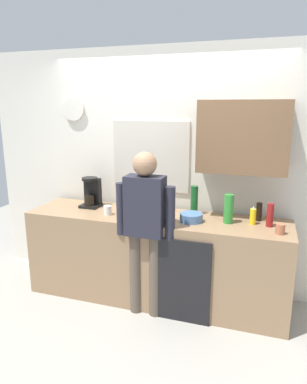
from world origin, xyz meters
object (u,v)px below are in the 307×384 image
(bottle_dark_sauce, at_px, (259,212))
(mixing_bowl, at_px, (191,217))
(person_at_sink, at_px, (145,222))
(coffee_maker, at_px, (92,193))
(bottle_red_vinegar, at_px, (270,215))
(bottle_clear_soda, at_px, (229,209))
(cup_terracotta_mug, at_px, (280,229))
(bottle_green_wine, at_px, (194,200))
(cup_blue_mug, at_px, (163,214))
(cup_white_mug, at_px, (108,210))
(dish_soap, at_px, (253,216))

(bottle_dark_sauce, xyz_separation_m, mixing_bowl, (-0.62, -0.22, -0.05))
(bottle_dark_sauce, bearing_deg, person_at_sink, -154.48)
(coffee_maker, bearing_deg, bottle_red_vinegar, -2.72)
(bottle_clear_soda, bearing_deg, cup_terracotta_mug, -18.73)
(bottle_green_wine, height_order, mixing_bowl, bottle_green_wine)
(bottle_red_vinegar, relative_size, bottle_dark_sauce, 1.22)
(cup_blue_mug, xyz_separation_m, cup_white_mug, (-0.58, -0.04, -0.00))
(bottle_red_vinegar, relative_size, person_at_sink, 0.14)
(cup_white_mug, bearing_deg, coffee_maker, 142.56)
(dish_soap, distance_m, person_at_sink, 1.01)
(cup_white_mug, xyz_separation_m, person_at_sink, (0.48, -0.19, -0.01))
(bottle_clear_soda, distance_m, bottle_green_wine, 0.40)
(cup_blue_mug, height_order, dish_soap, dish_soap)
(bottle_red_vinegar, bearing_deg, bottle_clear_soda, -177.30)
(bottle_red_vinegar, height_order, dish_soap, bottle_red_vinegar)
(coffee_maker, bearing_deg, bottle_dark_sauce, 1.69)
(dish_soap, bearing_deg, person_at_sink, -159.69)
(bottle_clear_soda, relative_size, dish_soap, 1.56)
(person_at_sink, bearing_deg, dish_soap, 11.11)
(bottle_green_wine, relative_size, mixing_bowl, 1.36)
(cup_terracotta_mug, relative_size, mixing_bowl, 0.42)
(coffee_maker, height_order, dish_soap, coffee_maker)
(bottle_dark_sauce, distance_m, cup_white_mug, 1.50)
(cup_terracotta_mug, height_order, person_at_sink, person_at_sink)
(cup_blue_mug, bearing_deg, cup_terracotta_mug, -3.95)
(bottle_red_vinegar, height_order, cup_terracotta_mug, bottle_red_vinegar)
(cup_blue_mug, bearing_deg, coffee_maker, 167.82)
(bottle_clear_soda, bearing_deg, coffee_maker, 175.92)
(bottle_clear_soda, xyz_separation_m, person_at_sink, (-0.72, -0.32, -0.10))
(bottle_clear_soda, distance_m, cup_terracotta_mug, 0.50)
(bottle_dark_sauce, distance_m, cup_terracotta_mug, 0.37)
(bottle_dark_sauce, height_order, cup_terracotta_mug, bottle_dark_sauce)
(bottle_dark_sauce, height_order, dish_soap, same)
(bottle_dark_sauce, height_order, cup_blue_mug, bottle_dark_sauce)
(bottle_dark_sauce, xyz_separation_m, person_at_sink, (-1.00, -0.48, -0.05))
(mixing_bowl, bearing_deg, person_at_sink, -146.40)
(coffee_maker, relative_size, mixing_bowl, 1.50)
(cup_blue_mug, bearing_deg, dish_soap, 7.78)
(coffee_maker, bearing_deg, cup_white_mug, -37.44)
(coffee_maker, xyz_separation_m, bottle_red_vinegar, (1.88, -0.09, -0.04))
(person_at_sink, bearing_deg, bottle_green_wine, 44.08)
(bottle_dark_sauce, distance_m, person_at_sink, 1.11)
(person_at_sink, bearing_deg, cup_white_mug, 148.58)
(bottle_clear_soda, bearing_deg, cup_blue_mug, -172.47)
(cup_terracotta_mug, bearing_deg, person_at_sink, -172.34)
(cup_terracotta_mug, distance_m, person_at_sink, 1.20)
(cup_blue_mug, bearing_deg, bottle_dark_sauce, 15.07)
(cup_blue_mug, height_order, person_at_sink, person_at_sink)
(coffee_maker, distance_m, cup_terracotta_mug, 1.99)
(cup_blue_mug, bearing_deg, bottle_green_wine, 43.74)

